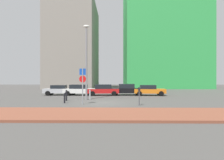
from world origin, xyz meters
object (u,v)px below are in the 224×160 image
(parked_car_red, at_px, (103,90))
(parked_car_orange, at_px, (149,90))
(traffic_bollard_near, at_px, (90,95))
(parking_meter, at_px, (139,94))
(street_lamp, at_px, (86,56))
(traffic_bollard_far, at_px, (65,98))
(parked_car_silver, at_px, (61,90))
(parked_car_black, at_px, (127,89))
(parked_car_white, at_px, (80,90))
(traffic_bollard_mid, at_px, (66,95))
(parking_sign_post, at_px, (83,82))

(parked_car_red, distance_m, parked_car_orange, 6.16)
(parked_car_orange, bearing_deg, traffic_bollard_near, -147.43)
(parked_car_orange, xyz_separation_m, parking_meter, (-2.62, -9.02, 0.22))
(street_lamp, relative_size, traffic_bollard_far, 8.75)
(parked_car_silver, distance_m, parked_car_red, 5.91)
(parked_car_black, distance_m, traffic_bollard_near, 6.70)
(traffic_bollard_far, bearing_deg, parking_meter, -11.02)
(parked_car_white, height_order, parking_meter, parking_meter)
(traffic_bollard_near, relative_size, traffic_bollard_mid, 0.95)
(parking_sign_post, relative_size, traffic_bollard_near, 3.04)
(parking_sign_post, bearing_deg, parked_car_white, 102.79)
(parked_car_black, bearing_deg, traffic_bollard_far, -126.99)
(parked_car_red, relative_size, parking_meter, 2.86)
(traffic_bollard_near, bearing_deg, parking_meter, -42.87)
(parked_car_silver, height_order, traffic_bollard_far, parked_car_silver)
(traffic_bollard_far, bearing_deg, parked_car_black, 53.01)
(parked_car_silver, xyz_separation_m, parking_meter, (9.44, -9.43, 0.24))
(parking_sign_post, xyz_separation_m, street_lamp, (-0.23, 3.41, 2.64))
(parked_car_orange, height_order, traffic_bollard_near, parked_car_orange)
(parked_car_white, height_order, parked_car_orange, parked_car_white)
(parking_meter, height_order, traffic_bollard_mid, parking_meter)
(traffic_bollard_mid, height_order, traffic_bollard_far, traffic_bollard_mid)
(parked_car_red, distance_m, traffic_bollard_far, 8.37)
(parked_car_red, distance_m, parked_car_black, 3.20)
(parked_car_white, relative_size, traffic_bollard_near, 4.41)
(parked_car_orange, relative_size, traffic_bollard_mid, 3.93)
(parked_car_black, relative_size, traffic_bollard_mid, 4.24)
(parked_car_orange, xyz_separation_m, traffic_bollard_mid, (-9.47, -6.02, -0.20))
(parked_car_silver, xyz_separation_m, parked_car_black, (9.08, 0.04, 0.07))
(parked_car_white, xyz_separation_m, parked_car_red, (3.20, -0.16, 0.01))
(parked_car_black, bearing_deg, traffic_bollard_mid, -135.11)
(parked_car_black, distance_m, traffic_bollard_far, 10.27)
(parked_car_silver, height_order, parked_car_orange, parked_car_orange)
(traffic_bollard_near, bearing_deg, street_lamp, -131.61)
(parked_car_black, height_order, traffic_bollard_far, parked_car_black)
(parked_car_orange, distance_m, street_lamp, 9.91)
(parked_car_orange, height_order, traffic_bollard_mid, parked_car_orange)
(parking_meter, height_order, traffic_bollard_near, parking_meter)
(parked_car_red, height_order, parking_sign_post, parking_sign_post)
(parked_car_orange, relative_size, parking_meter, 2.84)
(parking_meter, bearing_deg, parked_car_silver, 135.02)
(parking_meter, xyz_separation_m, traffic_bollard_near, (-4.69, 4.35, -0.44))
(parked_car_black, bearing_deg, parked_car_red, -173.07)
(parked_car_red, bearing_deg, parked_car_black, 6.93)
(parking_sign_post, height_order, parking_meter, parking_sign_post)
(parking_sign_post, relative_size, traffic_bollard_far, 3.43)
(parked_car_silver, bearing_deg, parking_meter, -44.98)
(parked_car_silver, relative_size, parked_car_red, 1.10)
(traffic_bollard_near, bearing_deg, parked_car_orange, 32.57)
(parked_car_red, xyz_separation_m, traffic_bollard_far, (-3.00, -7.81, -0.32))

